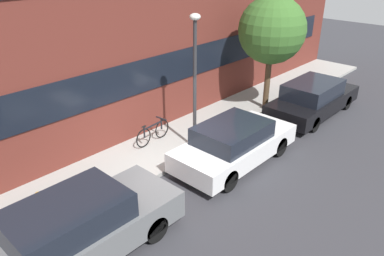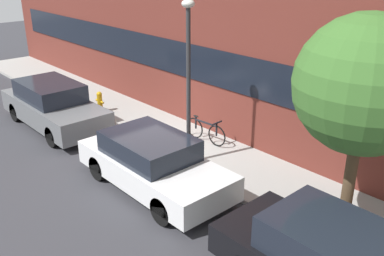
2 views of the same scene
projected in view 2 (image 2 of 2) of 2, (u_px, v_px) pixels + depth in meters
ground_plane at (149, 153)px, 12.29m from camera, size 56.00×56.00×0.00m
sidewalk_strip at (179, 140)px, 12.98m from camera, size 28.00×2.32×0.12m
parked_car_grey at (53, 105)px, 13.93m from camera, size 4.55×1.73×1.49m
parked_car_white at (153, 163)px, 10.27m from camera, size 4.19×1.76×1.34m
fire_hydrant at (100, 102)px, 15.05m from camera, size 0.47×0.26×0.73m
bicycle at (206, 130)px, 12.61m from camera, size 1.51×0.44×0.74m
street_tree at (365, 86)px, 7.42m from camera, size 2.52×2.52×4.36m
lamp_post at (188, 66)px, 10.51m from camera, size 0.32×0.32×4.23m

